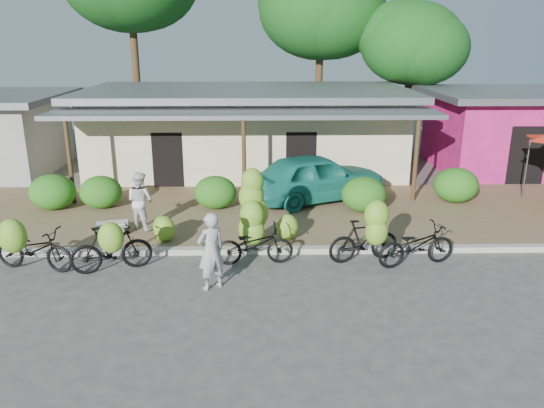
# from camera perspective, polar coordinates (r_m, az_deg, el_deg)

# --- Properties ---
(ground) EXTENTS (100.00, 100.00, 0.00)m
(ground) POSITION_cam_1_polar(r_m,az_deg,el_deg) (11.96, -3.74, -9.04)
(ground) COLOR #464441
(ground) RESTS_ON ground
(sidewalk) EXTENTS (60.00, 6.00, 0.12)m
(sidewalk) POSITION_cam_1_polar(r_m,az_deg,el_deg) (16.56, -3.05, -1.07)
(sidewalk) COLOR olive
(sidewalk) RESTS_ON ground
(curb) EXTENTS (60.00, 0.25, 0.15)m
(curb) POSITION_cam_1_polar(r_m,az_deg,el_deg) (13.74, -3.41, -5.02)
(curb) COLOR #A8A399
(curb) RESTS_ON ground
(shop_main) EXTENTS (13.00, 8.50, 3.35)m
(shop_main) POSITION_cam_1_polar(r_m,az_deg,el_deg) (21.92, -2.68, 8.04)
(shop_main) COLOR beige
(shop_main) RESTS_ON ground
(shop_pink) EXTENTS (6.00, 6.00, 3.25)m
(shop_pink) POSITION_cam_1_polar(r_m,az_deg,el_deg) (24.13, 23.34, 7.40)
(shop_pink) COLOR #DD2271
(shop_pink) RESTS_ON ground
(tree_center_right) EXTENTS (6.05, 6.00, 9.00)m
(tree_center_right) POSITION_cam_1_polar(r_m,az_deg,el_deg) (27.47, 4.83, 20.36)
(tree_center_right) COLOR #43311B
(tree_center_right) RESTS_ON ground
(tree_near_right) EXTENTS (4.84, 4.69, 6.94)m
(tree_near_right) POSITION_cam_1_polar(r_m,az_deg,el_deg) (26.19, 14.34, 16.64)
(tree_near_right) COLOR #43311B
(tree_near_right) RESTS_ON ground
(hedge_0) EXTENTS (1.44, 1.30, 1.12)m
(hedge_0) POSITION_cam_1_polar(r_m,az_deg,el_deg) (18.02, -22.54, 1.21)
(hedge_0) COLOR #175713
(hedge_0) RESTS_ON sidewalk
(hedge_1) EXTENTS (1.33, 1.19, 1.03)m
(hedge_1) POSITION_cam_1_polar(r_m,az_deg,el_deg) (17.65, -17.93, 1.23)
(hedge_1) COLOR #175713
(hedge_1) RESTS_ON sidewalk
(hedge_2) EXTENTS (1.34, 1.20, 1.04)m
(hedge_2) POSITION_cam_1_polar(r_m,az_deg,el_deg) (16.85, -6.11, 1.26)
(hedge_2) COLOR #175713
(hedge_2) RESTS_ON sidewalk
(hedge_3) EXTENTS (1.38, 1.24, 1.08)m
(hedge_3) POSITION_cam_1_polar(r_m,az_deg,el_deg) (17.12, 0.78, 1.69)
(hedge_3) COLOR #175713
(hedge_3) RESTS_ON sidewalk
(hedge_4) EXTENTS (1.40, 1.26, 1.09)m
(hedge_4) POSITION_cam_1_polar(r_m,az_deg,el_deg) (16.68, 9.85, 1.02)
(hedge_4) COLOR #175713
(hedge_4) RESTS_ON sidewalk
(hedge_5) EXTENTS (1.46, 1.32, 1.14)m
(hedge_5) POSITION_cam_1_polar(r_m,az_deg,el_deg) (18.41, 19.17, 1.94)
(hedge_5) COLOR #175713
(hedge_5) RESTS_ON sidewalk
(bike_far_left) EXTENTS (2.11, 1.48, 1.51)m
(bike_far_left) POSITION_cam_1_polar(r_m,az_deg,el_deg) (13.71, -24.49, -4.26)
(bike_far_left) COLOR black
(bike_far_left) RESTS_ON ground
(bike_left) EXTENTS (1.97, 1.41, 1.44)m
(bike_left) POSITION_cam_1_polar(r_m,az_deg,el_deg) (12.99, -16.91, -4.45)
(bike_left) COLOR black
(bike_left) RESTS_ON ground
(bike_center) EXTENTS (1.95, 1.25, 2.29)m
(bike_center) POSITION_cam_1_polar(r_m,az_deg,el_deg) (13.05, -2.02, -2.48)
(bike_center) COLOR black
(bike_center) RESTS_ON ground
(bike_right) EXTENTS (1.90, 1.33, 1.77)m
(bike_right) POSITION_cam_1_polar(r_m,az_deg,el_deg) (13.09, 10.18, -3.38)
(bike_right) COLOR black
(bike_right) RESTS_ON ground
(bike_far_right) EXTENTS (2.11, 1.17, 1.05)m
(bike_far_right) POSITION_cam_1_polar(r_m,az_deg,el_deg) (13.33, 15.25, -4.29)
(bike_far_right) COLOR black
(bike_far_right) RESTS_ON ground
(loose_banana_a) EXTENTS (0.57, 0.48, 0.71)m
(loose_banana_a) POSITION_cam_1_polar(r_m,az_deg,el_deg) (14.35, -11.52, -2.64)
(loose_banana_a) COLOR #71AD2B
(loose_banana_a) RESTS_ON sidewalk
(loose_banana_b) EXTENTS (0.49, 0.42, 0.61)m
(loose_banana_b) POSITION_cam_1_polar(r_m,az_deg,el_deg) (14.67, -11.74, -2.40)
(loose_banana_b) COLOR #71AD2B
(loose_banana_b) RESTS_ON sidewalk
(loose_banana_c) EXTENTS (0.57, 0.48, 0.71)m
(loose_banana_c) POSITION_cam_1_polar(r_m,az_deg,el_deg) (14.20, 1.70, -2.50)
(loose_banana_c) COLOR #71AD2B
(loose_banana_c) RESTS_ON sidewalk
(sack_near) EXTENTS (0.92, 0.59, 0.30)m
(sack_near) POSITION_cam_1_polar(r_m,az_deg,el_deg) (15.41, -16.78, -2.44)
(sack_near) COLOR beige
(sack_near) RESTS_ON sidewalk
(sack_far) EXTENTS (0.83, 0.75, 0.28)m
(sack_far) POSITION_cam_1_polar(r_m,az_deg,el_deg) (15.32, -16.60, -2.58)
(sack_far) COLOR beige
(sack_far) RESTS_ON sidewalk
(vendor) EXTENTS (0.77, 0.71, 1.77)m
(vendor) POSITION_cam_1_polar(r_m,az_deg,el_deg) (11.66, -6.58, -5.07)
(vendor) COLOR #999999
(vendor) RESTS_ON ground
(bystander) EXTENTS (1.01, 0.94, 1.65)m
(bystander) POSITION_cam_1_polar(r_m,az_deg,el_deg) (15.33, -13.99, 0.35)
(bystander) COLOR silver
(bystander) RESTS_ON sidewalk
(teal_van) EXTENTS (5.03, 3.61, 1.59)m
(teal_van) POSITION_cam_1_polar(r_m,az_deg,el_deg) (17.55, 4.76, 2.89)
(teal_van) COLOR #1B796A
(teal_van) RESTS_ON sidewalk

